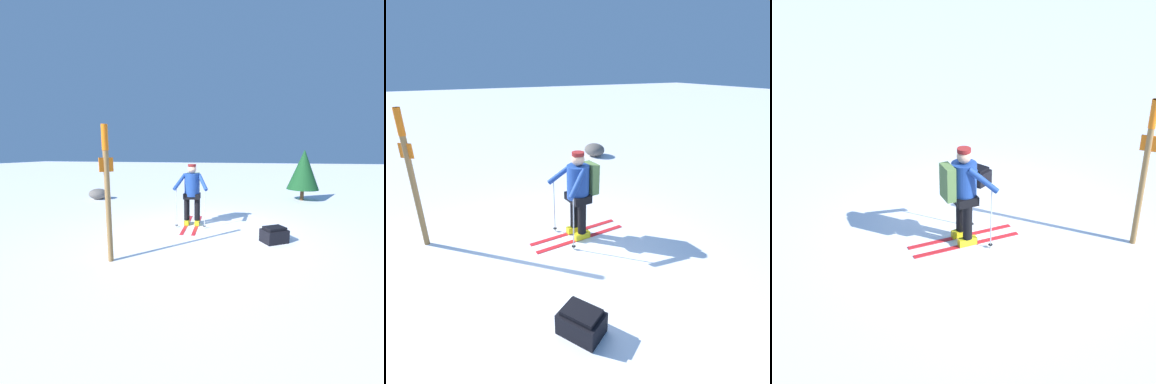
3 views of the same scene
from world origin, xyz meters
TOP-DOWN VIEW (x-y plane):
  - ground_plane at (0.00, 0.00)m, footprint 80.00×80.00m
  - skier at (0.49, -0.56)m, footprint 0.90×1.83m
  - dropped_backpack at (-1.52, 0.41)m, footprint 0.63×0.58m
  - trail_marker at (1.42, 2.02)m, footprint 0.17×0.20m

SIDE VIEW (x-z plane):
  - ground_plane at x=0.00m, z-range 0.00..0.00m
  - dropped_backpack at x=-1.52m, z-range -0.01..0.33m
  - skier at x=0.49m, z-range 0.13..1.74m
  - trail_marker at x=1.42m, z-range 0.20..2.58m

